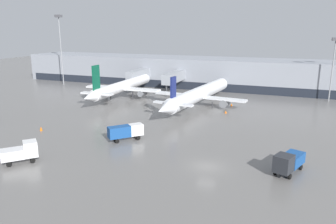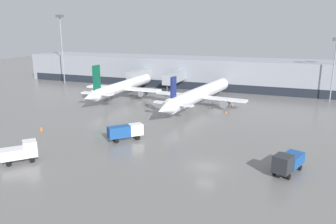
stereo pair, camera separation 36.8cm
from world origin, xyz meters
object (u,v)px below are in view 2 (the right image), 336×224
(traffic_cone_2, at_px, (41,128))
(apron_light_mast_4, at_px, (61,31))
(service_truck_2, at_px, (288,162))
(parked_jet_0, at_px, (123,86))
(parked_jet_2, at_px, (200,94))
(apron_light_mast_3, at_px, (336,51))
(service_truck_3, at_px, (125,131))
(traffic_cone_1, at_px, (226,112))
(service_truck_1, at_px, (21,151))
(traffic_cone_0, at_px, (232,105))

(traffic_cone_2, relative_size, apron_light_mast_4, 0.03)
(service_truck_2, bearing_deg, apron_light_mast_4, -102.70)
(parked_jet_0, xyz_separation_m, parked_jet_2, (21.71, -1.62, -0.19))
(apron_light_mast_3, xyz_separation_m, apron_light_mast_4, (-80.95, -2.38, 4.40))
(service_truck_3, distance_m, apron_light_mast_3, 58.13)
(traffic_cone_1, distance_m, apron_light_mast_3, 33.54)
(service_truck_1, distance_m, apron_light_mast_3, 74.06)
(parked_jet_2, distance_m, apron_light_mast_4, 55.38)
(traffic_cone_0, xyz_separation_m, apron_light_mast_4, (-58.68, 11.93, 16.88))
(service_truck_1, height_order, apron_light_mast_4, apron_light_mast_4)
(traffic_cone_1, relative_size, apron_light_mast_4, 0.03)
(traffic_cone_0, bearing_deg, apron_light_mast_4, 168.51)
(parked_jet_2, relative_size, apron_light_mast_3, 2.50)
(parked_jet_0, bearing_deg, service_truck_2, -128.87)
(service_truck_2, xyz_separation_m, traffic_cone_1, (-13.62, 27.64, -1.28))
(service_truck_3, bearing_deg, service_truck_1, -171.49)
(service_truck_2, distance_m, traffic_cone_1, 30.84)
(parked_jet_2, height_order, service_truck_1, parked_jet_2)
(service_truck_1, bearing_deg, apron_light_mast_4, 75.85)
(service_truck_1, distance_m, service_truck_3, 16.17)
(parked_jet_2, bearing_deg, apron_light_mast_3, -53.02)
(service_truck_1, relative_size, traffic_cone_1, 8.61)
(service_truck_2, bearing_deg, traffic_cone_1, -133.42)
(traffic_cone_2, distance_m, apron_light_mast_3, 70.19)
(service_truck_3, bearing_deg, traffic_cone_0, 22.20)
(traffic_cone_1, xyz_separation_m, apron_light_mast_3, (22.15, 21.86, 12.51))
(parked_jet_0, xyz_separation_m, service_truck_2, (42.71, -33.93, -1.54))
(service_truck_2, relative_size, apron_light_mast_3, 0.39)
(service_truck_2, distance_m, traffic_cone_0, 37.80)
(parked_jet_0, bearing_deg, parked_jet_2, -94.66)
(traffic_cone_2, bearing_deg, apron_light_mast_3, 42.48)
(parked_jet_0, relative_size, parked_jet_2, 0.89)
(parked_jet_2, xyz_separation_m, traffic_cone_1, (7.38, -4.67, -2.62))
(parked_jet_0, xyz_separation_m, traffic_cone_0, (28.97, 1.26, -2.80))
(service_truck_1, height_order, traffic_cone_0, service_truck_1)
(parked_jet_2, bearing_deg, parked_jet_0, 92.52)
(parked_jet_0, xyz_separation_m, apron_light_mast_4, (-29.71, 13.19, 14.09))
(service_truck_1, relative_size, traffic_cone_2, 6.28)
(service_truck_2, height_order, traffic_cone_0, service_truck_2)
(service_truck_3, xyz_separation_m, traffic_cone_0, (11.75, 31.48, -1.28))
(service_truck_2, xyz_separation_m, traffic_cone_2, (-42.42, 2.84, -1.17))
(parked_jet_2, xyz_separation_m, traffic_cone_0, (7.26, 2.88, -2.60))
(parked_jet_2, bearing_deg, service_truck_1, 168.88)
(service_truck_1, bearing_deg, traffic_cone_1, 12.85)
(service_truck_1, relative_size, service_truck_2, 0.78)
(traffic_cone_1, xyz_separation_m, apron_light_mast_4, (-58.80, 19.48, 16.91))
(service_truck_3, relative_size, traffic_cone_1, 9.51)
(parked_jet_0, height_order, service_truck_2, parked_jet_0)
(service_truck_1, distance_m, traffic_cone_1, 42.80)
(parked_jet_0, distance_m, apron_light_mast_4, 35.43)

